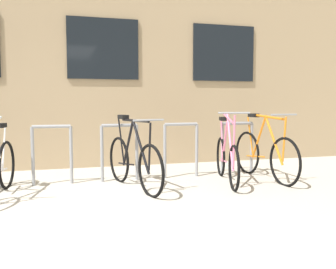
% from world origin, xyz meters
% --- Properties ---
extents(ground_plane, '(42.00, 42.00, 0.00)m').
position_xyz_m(ground_plane, '(0.00, 0.00, 0.00)').
color(ground_plane, '#B2ADA0').
extents(storefront_building, '(28.00, 5.69, 5.72)m').
position_xyz_m(storefront_building, '(0.00, 6.03, 2.86)').
color(storefront_building, tan).
rests_on(storefront_building, ground).
extents(bike_rack, '(6.59, 0.05, 0.89)m').
position_xyz_m(bike_rack, '(0.29, 1.90, 0.54)').
color(bike_rack, gray).
rests_on(bike_rack, ground).
extents(bicycle_black, '(0.57, 1.73, 1.05)m').
position_xyz_m(bicycle_black, '(1.41, 1.34, 0.39)').
color(bicycle_black, black).
rests_on(bicycle_black, ground).
extents(bicycle_pink, '(0.56, 1.69, 1.11)m').
position_xyz_m(bicycle_pink, '(2.86, 1.36, 0.38)').
color(bicycle_pink, black).
rests_on(bicycle_pink, ground).
extents(bicycle_orange, '(0.44, 1.78, 1.07)m').
position_xyz_m(bicycle_orange, '(3.54, 1.43, 0.40)').
color(bicycle_orange, black).
rests_on(bicycle_orange, ground).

